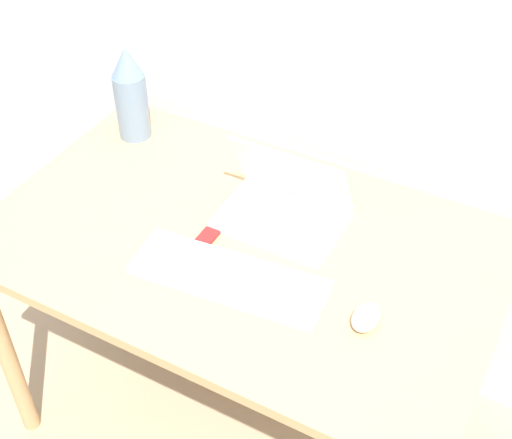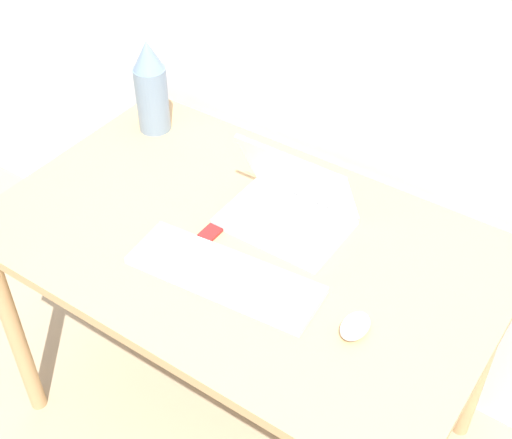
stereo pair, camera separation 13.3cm
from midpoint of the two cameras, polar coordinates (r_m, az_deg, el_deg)
The scene contains 6 objects.
desk at distance 1.83m, azimuth -3.19°, elevation -3.83°, with size 1.27×0.79×0.77m.
laptop at distance 1.79m, azimuth 0.18°, elevation 1.16°, with size 0.31×0.22×0.21m.
keyboard at distance 1.66m, azimuth -4.49°, elevation -4.71°, with size 0.48×0.19×0.02m.
mouse at distance 1.58m, azimuth 6.38°, elevation -7.90°, with size 0.06×0.09×0.03m.
vase at distance 2.09m, azimuth -11.86°, elevation 9.76°, with size 0.09×0.09×0.28m.
mp3_player at distance 1.78m, azimuth -5.98°, elevation -1.37°, with size 0.04×0.06×0.01m.
Camera 1 is at (0.64, -0.72, 1.98)m, focal length 50.00 mm.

